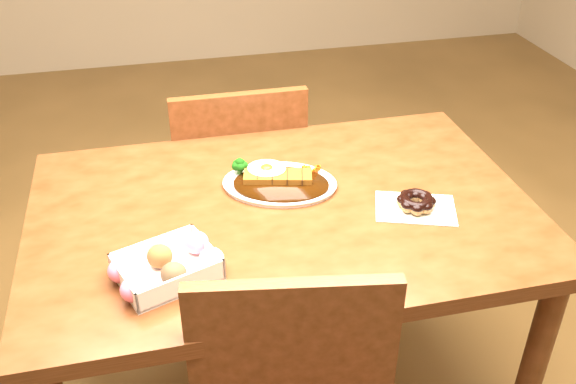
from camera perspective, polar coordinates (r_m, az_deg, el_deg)
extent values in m
cube|color=#47240E|center=(1.55, -0.45, -1.89)|extent=(1.20, 0.80, 0.04)
cylinder|color=#47240E|center=(2.04, -17.68, -7.17)|extent=(0.06, 0.06, 0.71)
cylinder|color=#47240E|center=(2.19, 11.54, -3.21)|extent=(0.06, 0.06, 0.71)
cube|color=#47240E|center=(2.21, -4.73, 0.17)|extent=(0.42, 0.42, 0.04)
cylinder|color=#47240E|center=(2.49, -1.24, -1.68)|extent=(0.04, 0.04, 0.41)
cylinder|color=#47240E|center=(2.46, -9.01, -2.65)|extent=(0.04, 0.04, 0.41)
cylinder|color=#47240E|center=(2.23, 0.55, -6.49)|extent=(0.04, 0.04, 0.41)
cylinder|color=#47240E|center=(2.19, -8.21, -7.67)|extent=(0.04, 0.04, 0.41)
cube|color=#47240E|center=(1.92, -4.18, 3.25)|extent=(0.40, 0.03, 0.40)
cube|color=#47240E|center=(1.28, 0.41, -14.88)|extent=(0.40, 0.10, 0.40)
ellipsoid|color=white|center=(1.62, -0.75, 0.69)|extent=(0.33, 0.28, 0.01)
ellipsoid|color=black|center=(1.60, -0.62, 0.68)|extent=(0.28, 0.23, 0.01)
cube|color=#6B380C|center=(1.61, -0.91, 1.34)|extent=(0.18, 0.10, 0.02)
ellipsoid|color=white|center=(1.62, -1.91, 2.11)|extent=(0.12, 0.11, 0.01)
ellipsoid|color=#FFB214|center=(1.62, -1.91, 2.14)|extent=(0.03, 0.03, 0.02)
cube|color=white|center=(1.34, -10.72, -6.55)|extent=(0.23, 0.21, 0.05)
ellipsoid|color=pink|center=(1.29, -13.57, -8.43)|extent=(0.05, 0.05, 0.05)
ellipsoid|color=black|center=(1.31, -10.12, -7.19)|extent=(0.05, 0.05, 0.05)
ellipsoid|color=beige|center=(1.34, -6.81, -5.96)|extent=(0.05, 0.05, 0.05)
ellipsoid|color=pink|center=(1.34, -14.66, -6.79)|extent=(0.05, 0.05, 0.05)
ellipsoid|color=brown|center=(1.36, -11.33, -5.62)|extent=(0.05, 0.05, 0.05)
ellipsoid|color=pink|center=(1.39, -8.11, -4.48)|extent=(0.05, 0.05, 0.05)
cube|color=silver|center=(1.56, 11.25, -1.42)|extent=(0.22, 0.19, 0.00)
torus|color=olive|center=(1.55, 11.32, -0.91)|extent=(0.12, 0.12, 0.03)
torus|color=black|center=(1.55, 11.35, -0.66)|extent=(0.10, 0.10, 0.02)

